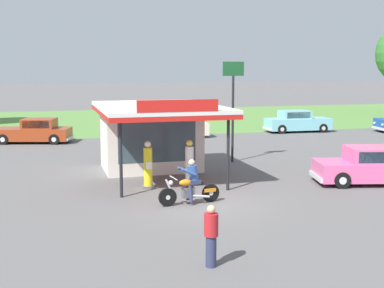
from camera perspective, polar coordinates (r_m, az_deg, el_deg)
ground_plane at (r=18.18m, az=0.95°, el=-6.54°), size 300.00×300.00×0.00m
grass_verge_strip at (r=47.33m, az=-9.50°, el=2.64°), size 120.00×24.00×0.01m
service_station_kiosk at (r=23.47m, az=-4.47°, el=1.41°), size 5.05×7.23×3.58m
gas_pump_nearside at (r=20.20m, az=-4.94°, el=-2.54°), size 0.44×0.44×1.89m
gas_pump_offside at (r=20.57m, az=-0.29°, el=-2.34°), size 0.44×0.44×1.86m
motorcycle_with_rider at (r=17.82m, az=-0.17°, el=-4.68°), size 2.26×0.70×1.58m
featured_classic_sedan at (r=22.29m, az=19.67°, el=-2.45°), size 5.26×3.00×1.52m
parked_car_back_row_centre at (r=34.87m, az=-2.73°, el=1.89°), size 5.54×2.12×1.58m
parked_car_back_row_centre_right at (r=34.03m, az=-17.23°, el=1.32°), size 5.15×3.07×1.55m
parked_car_back_row_centre_left at (r=38.87m, az=11.70°, el=2.42°), size 5.07×2.11×1.60m
bystander_strolling_foreground at (r=12.29m, az=2.15°, el=-10.10°), size 0.34×0.34×1.52m
bystander_leaning_by_kiosk at (r=30.28m, az=-9.93°, el=0.96°), size 0.34×0.34×1.55m
roadside_pole_sign at (r=25.58m, az=4.61°, el=5.55°), size 1.10×0.12×5.03m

